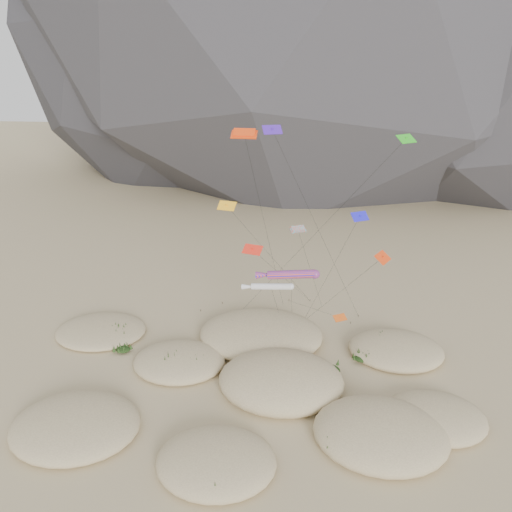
# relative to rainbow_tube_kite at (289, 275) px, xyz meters

# --- Properties ---
(ground) EXTENTS (500.00, 500.00, 0.00)m
(ground) POSITION_rel_rainbow_tube_kite_xyz_m (-1.77, -10.20, -11.62)
(ground) COLOR #CCB789
(ground) RESTS_ON ground
(dunes) EXTENTS (52.72, 34.49, 4.14)m
(dunes) POSITION_rel_rainbow_tube_kite_xyz_m (-2.44, -5.34, -10.90)
(dunes) COLOR #CCB789
(dunes) RESTS_ON ground
(dune_grass) EXTENTS (40.82, 28.73, 1.51)m
(dune_grass) POSITION_rel_rainbow_tube_kite_xyz_m (-3.37, -6.83, -10.76)
(dune_grass) COLOR black
(dune_grass) RESTS_ON ground
(kite_stakes) EXTENTS (23.26, 6.84, 0.30)m
(kite_stakes) POSITION_rel_rainbow_tube_kite_xyz_m (-1.24, 12.90, -11.47)
(kite_stakes) COLOR #3F2D1E
(kite_stakes) RESTS_ON ground
(rainbow_tube_kite) EXTENTS (7.49, 12.16, 12.45)m
(rainbow_tube_kite) POSITION_rel_rainbow_tube_kite_xyz_m (0.00, 0.00, 0.00)
(rainbow_tube_kite) COLOR #FA541A
(rainbow_tube_kite) RESTS_ON ground
(white_tube_kite) EXTENTS (6.44, 9.47, 9.84)m
(white_tube_kite) POSITION_rel_rainbow_tube_kite_xyz_m (-2.48, 1.60, -2.42)
(white_tube_kite) COLOR silver
(white_tube_kite) RESTS_ON ground
(orange_parafoil) EXTENTS (5.19, 15.25, 28.01)m
(orange_parafoil) POSITION_rel_rainbow_tube_kite_xyz_m (-5.16, 0.79, 15.55)
(orange_parafoil) COLOR #EE3B0C
(orange_parafoil) RESTS_ON ground
(multi_parafoil) EXTENTS (4.72, 13.75, 16.96)m
(multi_parafoil) POSITION_rel_rainbow_tube_kite_xyz_m (0.87, 2.05, 4.70)
(multi_parafoil) COLOR #FF2F1A
(multi_parafoil) RESTS_ON ground
(delta_kites) EXTENTS (22.54, 20.78, 28.47)m
(delta_kites) POSITION_rel_rainbow_tube_kite_xyz_m (3.18, 1.49, 6.58)
(delta_kites) COLOR #FF3E0D
(delta_kites) RESTS_ON ground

